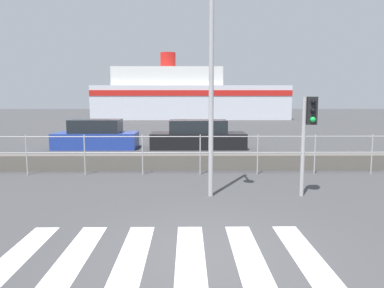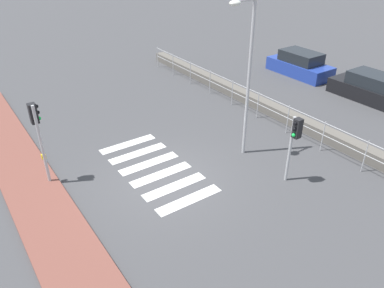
{
  "view_description": "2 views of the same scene",
  "coord_description": "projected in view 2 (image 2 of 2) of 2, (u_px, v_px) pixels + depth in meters",
  "views": [
    {
      "loc": [
        -0.41,
        -5.68,
        2.44
      ],
      "look_at": [
        -0.31,
        2.0,
        1.5
      ],
      "focal_mm": 35.0,
      "sensor_mm": 36.0,
      "label": 1
    },
    {
      "loc": [
        9.51,
        -5.51,
        7.74
      ],
      "look_at": [
        0.17,
        1.0,
        1.2
      ],
      "focal_mm": 35.0,
      "sensor_mm": 36.0,
      "label": 2
    }
  ],
  "objects": [
    {
      "name": "streetlamp",
      "position": [
        246.0,
        63.0,
        13.02
      ],
      "size": [
        0.32,
        1.12,
        5.94
      ],
      "color": "#B2B2B5",
      "rests_on": "ground_plane"
    },
    {
      "name": "seawall",
      "position": [
        300.0,
        122.0,
        16.71
      ],
      "size": [
        24.58,
        0.55,
        0.52
      ],
      "color": "#605B54",
      "rests_on": "ground_plane"
    },
    {
      "name": "sidewalk_brick",
      "position": [
        50.0,
        222.0,
        11.29
      ],
      "size": [
        24.0,
        1.8,
        0.12
      ],
      "color": "brown",
      "rests_on": "ground_plane"
    },
    {
      "name": "harbor_fence",
      "position": [
        288.0,
        115.0,
        15.98
      ],
      "size": [
        22.16,
        0.04,
        1.29
      ],
      "color": "#B2B2B5",
      "rests_on": "ground_plane"
    },
    {
      "name": "traffic_light_near",
      "position": [
        37.0,
        128.0,
        12.15
      ],
      "size": [
        0.34,
        0.32,
        2.98
      ],
      "color": "#B2B2B5",
      "rests_on": "ground_plane"
    },
    {
      "name": "parked_car_black",
      "position": [
        375.0,
        90.0,
        19.19
      ],
      "size": [
        4.59,
        1.73,
        1.39
      ],
      "color": "black",
      "rests_on": "ground_plane"
    },
    {
      "name": "crosswalk",
      "position": [
        155.0,
        169.0,
        13.93
      ],
      "size": [
        4.95,
        2.4,
        0.01
      ],
      "color": "silver",
      "rests_on": "ground_plane"
    },
    {
      "name": "ground_plane",
      "position": [
        166.0,
        179.0,
        13.36
      ],
      "size": [
        160.0,
        160.0,
        0.0
      ],
      "primitive_type": "plane",
      "color": "#424244"
    },
    {
      "name": "parked_car_blue",
      "position": [
        300.0,
        65.0,
        22.72
      ],
      "size": [
        3.97,
        1.73,
        1.42
      ],
      "color": "#233D9E",
      "rests_on": "ground_plane"
    },
    {
      "name": "traffic_light_far",
      "position": [
        294.0,
        136.0,
        12.33
      ],
      "size": [
        0.34,
        0.32,
        2.48
      ],
      "color": "#B2B2B5",
      "rests_on": "ground_plane"
    }
  ]
}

